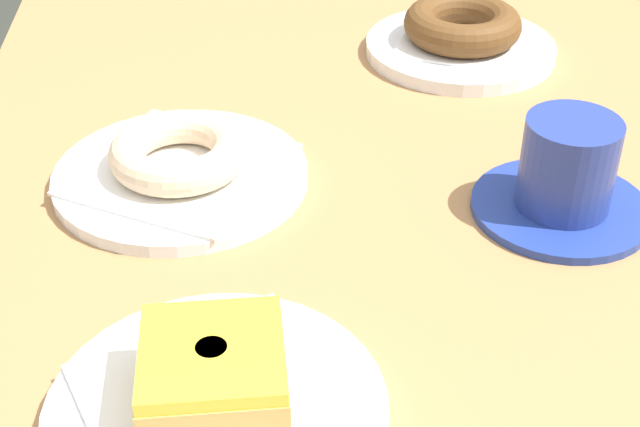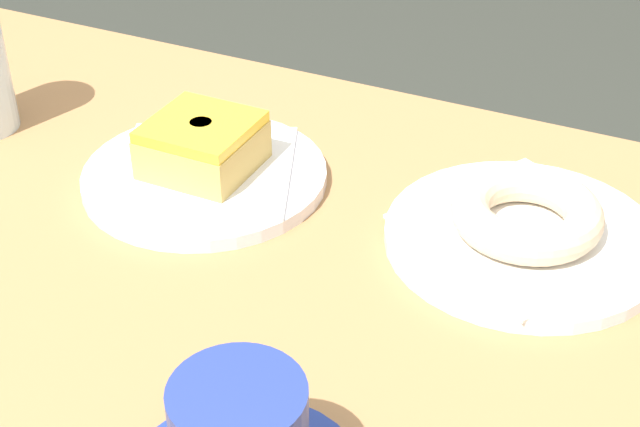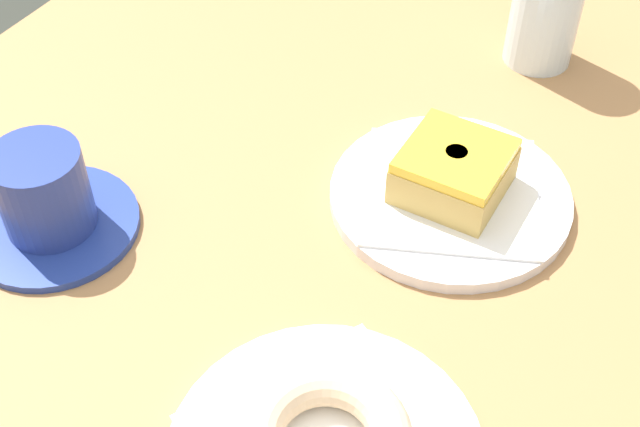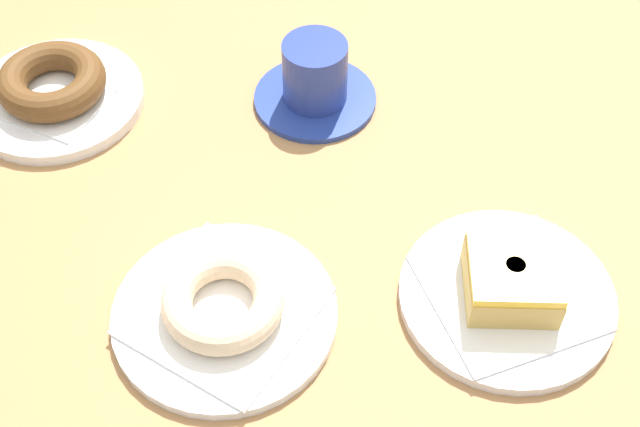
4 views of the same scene
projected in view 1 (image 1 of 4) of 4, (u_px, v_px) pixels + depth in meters
name	position (u px, v px, depth m)	size (l,w,h in m)	color
table	(408.00, 350.00, 0.71)	(1.17, 0.75, 0.74)	#A07346
plate_sugar_ring	(181.00, 176.00, 0.76)	(0.21, 0.21, 0.01)	white
napkin_sugar_ring	(180.00, 169.00, 0.75)	(0.15, 0.15, 0.00)	white
donut_sugar_ring	(179.00, 152.00, 0.75)	(0.11, 0.11, 0.03)	beige
plate_chocolate_ring	(460.00, 48.00, 0.96)	(0.20, 0.20, 0.01)	white
napkin_chocolate_ring	(461.00, 41.00, 0.96)	(0.12, 0.12, 0.00)	white
donut_chocolate_ring	(462.00, 24.00, 0.95)	(0.12, 0.12, 0.03)	#573619
plate_glazed_square	(217.00, 411.00, 0.54)	(0.21, 0.21, 0.01)	white
napkin_glazed_square	(216.00, 402.00, 0.54)	(0.15, 0.15, 0.00)	white
donut_glazed_square	(214.00, 374.00, 0.53)	(0.08, 0.08, 0.04)	tan
coffee_cup	(566.00, 175.00, 0.71)	(0.14, 0.14, 0.08)	navy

